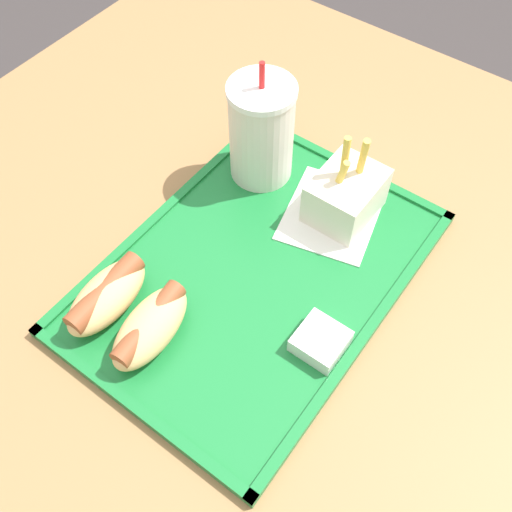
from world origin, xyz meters
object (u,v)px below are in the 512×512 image
at_px(fries_carton, 346,195).
at_px(sauce_cup_mayo, 321,341).
at_px(hot_dog_near, 150,326).
at_px(hot_dog_far, 107,296).
at_px(soda_cup, 261,132).

bearing_deg(fries_carton, sauce_cup_mayo, -155.86).
height_order(hot_dog_near, sauce_cup_mayo, hot_dog_near).
height_order(hot_dog_far, hot_dog_near, same).
xyz_separation_m(hot_dog_near, fries_carton, (0.28, -0.08, 0.01)).
bearing_deg(soda_cup, hot_dog_far, 177.27).
xyz_separation_m(hot_dog_far, hot_dog_near, (0.00, -0.07, -0.00)).
bearing_deg(soda_cup, hot_dog_near, -169.27).
height_order(soda_cup, sauce_cup_mayo, soda_cup).
relative_size(soda_cup, hot_dog_far, 1.50).
bearing_deg(hot_dog_far, fries_carton, -26.78).
bearing_deg(hot_dog_near, sauce_cup_mayo, -56.92).
relative_size(hot_dog_far, sauce_cup_mayo, 2.23).
relative_size(hot_dog_near, sauce_cup_mayo, 2.27).
xyz_separation_m(hot_dog_far, fries_carton, (0.28, -0.14, 0.01)).
distance_m(hot_dog_near, fries_carton, 0.29).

